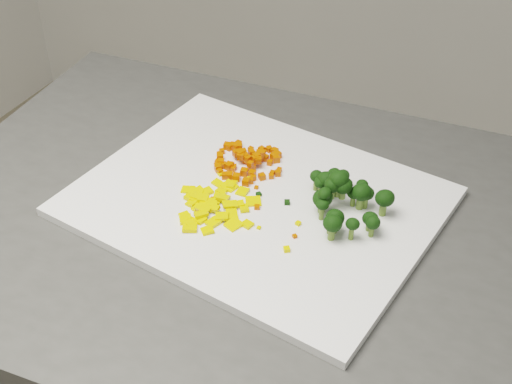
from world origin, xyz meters
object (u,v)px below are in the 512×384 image
at_px(carrot_pile, 248,157).
at_px(cutting_board, 256,201).
at_px(pepper_pile, 212,204).
at_px(broccoli_pile, 341,195).

bearing_deg(carrot_pile, cutting_board, -55.45).
height_order(cutting_board, carrot_pile, carrot_pile).
distance_m(cutting_board, pepper_pile, 0.06).
height_order(carrot_pile, broccoli_pile, broccoli_pile).
distance_m(cutting_board, broccoli_pile, 0.12).
xyz_separation_m(cutting_board, pepper_pile, (-0.04, -0.05, 0.01)).
bearing_deg(cutting_board, pepper_pile, -132.72).
bearing_deg(broccoli_pile, carrot_pile, 164.92).
distance_m(pepper_pile, broccoli_pile, 0.17).
distance_m(cutting_board, carrot_pile, 0.08).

